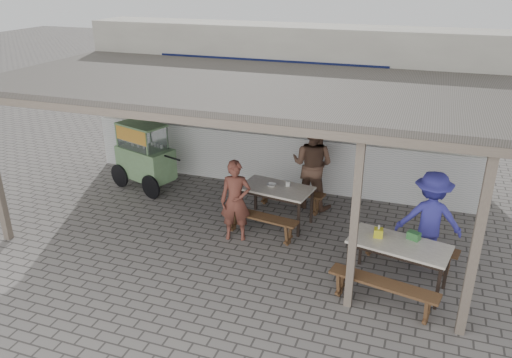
{
  "coord_description": "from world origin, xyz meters",
  "views": [
    {
      "loc": [
        3.09,
        -7.1,
        4.58
      ],
      "look_at": [
        0.28,
        0.9,
        1.02
      ],
      "focal_mm": 35.0,
      "sensor_mm": 36.0,
      "label": 1
    }
  ],
  "objects": [
    {
      "name": "bench_left_wall",
      "position": [
        0.66,
        1.91,
        0.34
      ],
      "size": [
        1.48,
        0.49,
        0.45
      ],
      "rotation": [
        0.0,
        0.0,
        -0.15
      ],
      "color": "brown",
      "rests_on": "ground"
    },
    {
      "name": "back_wall",
      "position": [
        -0.0,
        3.58,
        1.72
      ],
      "size": [
        9.0,
        1.28,
        3.5
      ],
      "color": "beige",
      "rests_on": "ground"
    },
    {
      "name": "patron_right_table",
      "position": [
        3.37,
        0.71,
        0.82
      ],
      "size": [
        1.12,
        0.72,
        1.64
      ],
      "primitive_type": "imported",
      "rotation": [
        0.0,
        0.0,
        3.25
      ],
      "color": "#3B39AC",
      "rests_on": "ground"
    },
    {
      "name": "table_right",
      "position": [
        2.96,
        -0.15,
        0.67
      ],
      "size": [
        1.6,
        0.99,
        0.75
      ],
      "rotation": [
        0.0,
        0.0,
        -0.2
      ],
      "color": "silver",
      "rests_on": "ground"
    },
    {
      "name": "bench_left_street",
      "position": [
        0.46,
        0.58,
        0.34
      ],
      "size": [
        1.48,
        0.49,
        0.45
      ],
      "rotation": [
        0.0,
        0.0,
        -0.15
      ],
      "color": "brown",
      "rests_on": "ground"
    },
    {
      "name": "patron_wall_side",
      "position": [
        1.03,
        2.21,
        0.92
      ],
      "size": [
        1.01,
        0.85,
        1.85
      ],
      "primitive_type": "imported",
      "rotation": [
        0.0,
        0.0,
        2.96
      ],
      "color": "brown",
      "rests_on": "ground"
    },
    {
      "name": "tissue_box",
      "position": [
        2.62,
        -0.05,
        0.82
      ],
      "size": [
        0.15,
        0.15,
        0.14
      ],
      "primitive_type": "cube",
      "rotation": [
        0.0,
        0.0,
        0.1
      ],
      "color": "gold",
      "rests_on": "table_right"
    },
    {
      "name": "bench_right_street",
      "position": [
        2.82,
        -0.82,
        0.34
      ],
      "size": [
        1.61,
        0.59,
        0.45
      ],
      "rotation": [
        0.0,
        0.0,
        -0.2
      ],
      "color": "brown",
      "rests_on": "ground"
    },
    {
      "name": "condiment_jar",
      "position": [
        0.76,
        1.38,
        0.8
      ],
      "size": [
        0.09,
        0.09,
        0.1
      ],
      "primitive_type": "cylinder",
      "color": "silver",
      "rests_on": "table_left"
    },
    {
      "name": "warung_roof",
      "position": [
        0.02,
        0.9,
        2.71
      ],
      "size": [
        9.0,
        4.21,
        2.81
      ],
      "color": "#524D46",
      "rests_on": "ground"
    },
    {
      "name": "bench_right_wall",
      "position": [
        3.09,
        0.52,
        0.34
      ],
      "size": [
        1.61,
        0.59,
        0.45
      ],
      "rotation": [
        0.0,
        0.0,
        -0.2
      ],
      "color": "brown",
      "rests_on": "ground"
    },
    {
      "name": "donation_box",
      "position": [
        3.15,
        0.05,
        0.81
      ],
      "size": [
        0.22,
        0.19,
        0.12
      ],
      "primitive_type": "cube",
      "rotation": [
        0.0,
        0.0,
        -0.43
      ],
      "color": "#367A3C",
      "rests_on": "table_right"
    },
    {
      "name": "ground",
      "position": [
        0.0,
        0.0,
        0.0
      ],
      "size": [
        60.0,
        60.0,
        0.0
      ],
      "primitive_type": "plane",
      "color": "#67625E",
      "rests_on": "ground"
    },
    {
      "name": "patron_street_side",
      "position": [
        0.06,
        0.41,
        0.76
      ],
      "size": [
        0.63,
        0.5,
        1.51
      ],
      "primitive_type": "imported",
      "rotation": [
        0.0,
        0.0,
        0.28
      ],
      "color": "brown",
      "rests_on": "ground"
    },
    {
      "name": "condiment_bowl",
      "position": [
        0.46,
        1.27,
        0.77
      ],
      "size": [
        0.2,
        0.2,
        0.04
      ],
      "primitive_type": "imported",
      "rotation": [
        0.0,
        0.0,
        0.11
      ],
      "color": "silver",
      "rests_on": "table_left"
    },
    {
      "name": "vendor_cart",
      "position": [
        -2.72,
        1.91,
        0.81
      ],
      "size": [
        1.91,
        1.12,
        1.49
      ],
      "rotation": [
        0.0,
        0.0,
        -0.31
      ],
      "color": "#6E9A66",
      "rests_on": "ground"
    },
    {
      "name": "table_left",
      "position": [
        0.56,
        1.25,
        0.67
      ],
      "size": [
        1.45,
        0.94,
        0.75
      ],
      "rotation": [
        0.0,
        0.0,
        -0.15
      ],
      "color": "silver",
      "rests_on": "ground"
    }
  ]
}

